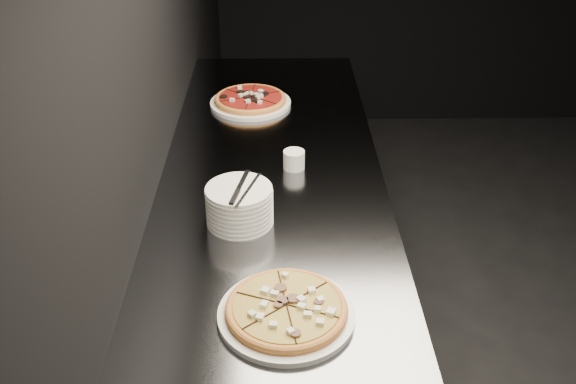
{
  "coord_description": "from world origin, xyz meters",
  "views": [
    {
      "loc": [
        -2.11,
        -1.78,
        1.98
      ],
      "look_at": [
        -2.08,
        -0.09,
        0.96
      ],
      "focal_mm": 40.0,
      "sensor_mm": 36.0,
      "label": 1
    }
  ],
  "objects_px": {
    "pizza_tomato": "(250,100)",
    "ramekin": "(294,159)",
    "pizza_mushroom": "(287,310)",
    "plate_stack": "(239,205)",
    "counter": "(274,296)",
    "cutlery": "(241,190)"
  },
  "relations": [
    {
      "from": "pizza_tomato",
      "to": "plate_stack",
      "type": "xyz_separation_m",
      "value": [
        -0.0,
        -0.86,
        0.04
      ]
    },
    {
      "from": "counter",
      "to": "plate_stack",
      "type": "bearing_deg",
      "value": -115.35
    },
    {
      "from": "counter",
      "to": "pizza_tomato",
      "type": "xyz_separation_m",
      "value": [
        -0.09,
        0.66,
        0.48
      ]
    },
    {
      "from": "plate_stack",
      "to": "pizza_tomato",
      "type": "bearing_deg",
      "value": 89.81
    },
    {
      "from": "plate_stack",
      "to": "pizza_mushroom",
      "type": "bearing_deg",
      "value": -72.38
    },
    {
      "from": "cutlery",
      "to": "ramekin",
      "type": "xyz_separation_m",
      "value": [
        0.16,
        0.34,
        -0.09
      ]
    },
    {
      "from": "counter",
      "to": "plate_stack",
      "type": "height_order",
      "value": "plate_stack"
    },
    {
      "from": "ramekin",
      "to": "pizza_tomato",
      "type": "bearing_deg",
      "value": 107.17
    },
    {
      "from": "pizza_mushroom",
      "to": "plate_stack",
      "type": "bearing_deg",
      "value": 107.62
    },
    {
      "from": "counter",
      "to": "cutlery",
      "type": "height_order",
      "value": "cutlery"
    },
    {
      "from": "counter",
      "to": "ramekin",
      "type": "bearing_deg",
      "value": 59.77
    },
    {
      "from": "counter",
      "to": "cutlery",
      "type": "relative_size",
      "value": 12.29
    },
    {
      "from": "counter",
      "to": "plate_stack",
      "type": "distance_m",
      "value": 0.56
    },
    {
      "from": "pizza_tomato",
      "to": "ramekin",
      "type": "distance_m",
      "value": 0.56
    },
    {
      "from": "pizza_mushroom",
      "to": "plate_stack",
      "type": "distance_m",
      "value": 0.44
    },
    {
      "from": "counter",
      "to": "ramekin",
      "type": "relative_size",
      "value": 33.69
    },
    {
      "from": "pizza_mushroom",
      "to": "cutlery",
      "type": "height_order",
      "value": "cutlery"
    },
    {
      "from": "counter",
      "to": "pizza_mushroom",
      "type": "relative_size",
      "value": 6.37
    },
    {
      "from": "counter",
      "to": "pizza_mushroom",
      "type": "height_order",
      "value": "pizza_mushroom"
    },
    {
      "from": "cutlery",
      "to": "ramekin",
      "type": "distance_m",
      "value": 0.39
    },
    {
      "from": "pizza_mushroom",
      "to": "pizza_tomato",
      "type": "bearing_deg",
      "value": 95.77
    },
    {
      "from": "plate_stack",
      "to": "ramekin",
      "type": "distance_m",
      "value": 0.37
    }
  ]
}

